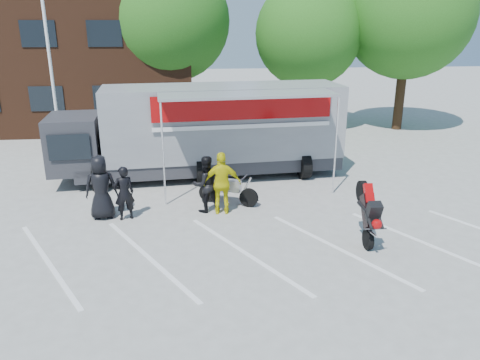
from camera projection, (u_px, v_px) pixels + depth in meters
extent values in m
plane|color=#A8A8A3|center=(241.00, 273.00, 10.80)|extent=(100.00, 100.00, 0.00)
cube|color=white|center=(237.00, 253.00, 11.74)|extent=(18.09, 13.33, 0.01)
cube|color=#4B2818|center=(27.00, 61.00, 25.68)|extent=(18.00, 8.00, 7.00)
cylinder|color=white|center=(50.00, 63.00, 18.32)|extent=(0.12, 0.12, 8.00)
cylinder|color=#382314|center=(174.00, 98.00, 25.17)|extent=(0.50, 0.50, 3.24)
sphere|color=#205415|center=(170.00, 21.00, 23.90)|extent=(6.12, 6.12, 6.12)
cylinder|color=#382314|center=(305.00, 102.00, 24.95)|extent=(0.50, 0.50, 2.88)
sphere|color=#205415|center=(308.00, 33.00, 23.82)|extent=(5.44, 5.44, 5.44)
cylinder|color=#382314|center=(400.00, 97.00, 24.87)|extent=(0.50, 0.50, 3.42)
sphere|color=#205415|center=(409.00, 14.00, 23.54)|extent=(6.46, 6.46, 6.46)
imported|color=black|center=(101.00, 187.00, 13.58)|extent=(0.99, 0.71, 1.90)
imported|color=black|center=(124.00, 193.00, 13.54)|extent=(0.68, 0.56, 1.62)
imported|color=black|center=(206.00, 184.00, 14.11)|extent=(1.03, 0.92, 1.74)
imported|color=yellow|center=(222.00, 183.00, 13.92)|extent=(1.14, 0.53, 1.91)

